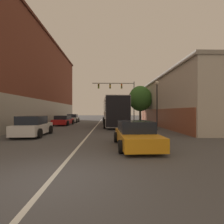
# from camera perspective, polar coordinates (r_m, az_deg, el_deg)

# --- Properties ---
(ground_plane) EXTENTS (160.00, 160.00, 0.00)m
(ground_plane) POSITION_cam_1_polar(r_m,az_deg,el_deg) (5.12, -19.39, -20.16)
(ground_plane) COLOR #4C4C4F
(lane_center_line) EXTENTS (0.14, 42.04, 0.01)m
(lane_center_line) POSITION_cam_1_polar(r_m,az_deg,el_deg) (19.72, -5.61, -5.04)
(lane_center_line) COLOR silver
(lane_center_line) RESTS_ON ground_plane
(building_left_brick) EXTENTS (7.96, 29.65, 12.23)m
(building_left_brick) POSITION_cam_1_polar(r_m,az_deg,el_deg) (27.40, -27.12, 9.45)
(building_left_brick) COLOR brown
(building_left_brick) RESTS_ON ground_plane
(building_right_storefront) EXTENTS (8.14, 19.62, 5.92)m
(building_right_storefront) POSITION_cam_1_polar(r_m,az_deg,el_deg) (23.51, 23.64, 3.29)
(building_right_storefront) COLOR beige
(building_right_storefront) RESTS_ON ground_plane
(bus) EXTENTS (3.08, 10.63, 3.38)m
(bus) POSITION_cam_1_polar(r_m,az_deg,el_deg) (21.76, 0.71, 0.44)
(bus) COLOR #B7B7BC
(bus) RESTS_ON ground_plane
(hatchback_foreground) EXTENTS (2.14, 4.53, 1.29)m
(hatchback_foreground) POSITION_cam_1_polar(r_m,az_deg,el_deg) (9.07, 7.74, -7.27)
(hatchback_foreground) COLOR orange
(hatchback_foreground) RESTS_ON ground_plane
(parked_car_left_near) EXTENTS (2.13, 4.19, 1.46)m
(parked_car_left_near) POSITION_cam_1_polar(r_m,az_deg,el_deg) (14.03, -24.40, -4.33)
(parked_car_left_near) COLOR silver
(parked_car_left_near) RESTS_ON ground_plane
(parked_car_left_mid) EXTENTS (2.06, 4.37, 1.36)m
(parked_car_left_mid) POSITION_cam_1_polar(r_m,az_deg,el_deg) (30.03, -12.74, -2.03)
(parked_car_left_mid) COLOR silver
(parked_car_left_mid) RESTS_ON ground_plane
(parked_car_left_far) EXTENTS (2.22, 4.50, 1.26)m
(parked_car_left_far) POSITION_cam_1_polar(r_m,az_deg,el_deg) (24.02, -15.61, -2.66)
(parked_car_left_far) COLOR red
(parked_car_left_far) RESTS_ON ground_plane
(traffic_signal_gantry) EXTENTS (7.41, 0.36, 7.06)m
(traffic_signal_gantry) POSITION_cam_1_polar(r_m,az_deg,el_deg) (30.86, 2.86, 6.51)
(traffic_signal_gantry) COLOR #514C47
(traffic_signal_gantry) RESTS_ON ground_plane
(street_lamp) EXTENTS (0.40, 0.40, 4.76)m
(street_lamp) POSITION_cam_1_polar(r_m,az_deg,el_deg) (17.45, 14.48, 4.82)
(street_lamp) COLOR black
(street_lamp) RESTS_ON ground_plane
(street_tree_near) EXTENTS (3.27, 2.94, 5.44)m
(street_tree_near) POSITION_cam_1_polar(r_m,az_deg,el_deg) (25.20, 9.22, 4.34)
(street_tree_near) COLOR #3D2D1E
(street_tree_near) RESTS_ON ground_plane
(street_tree_far) EXTENTS (2.52, 2.27, 4.86)m
(street_tree_far) POSITION_cam_1_polar(r_m,az_deg,el_deg) (28.69, 9.01, 3.48)
(street_tree_far) COLOR #3D2D1E
(street_tree_far) RESTS_ON ground_plane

